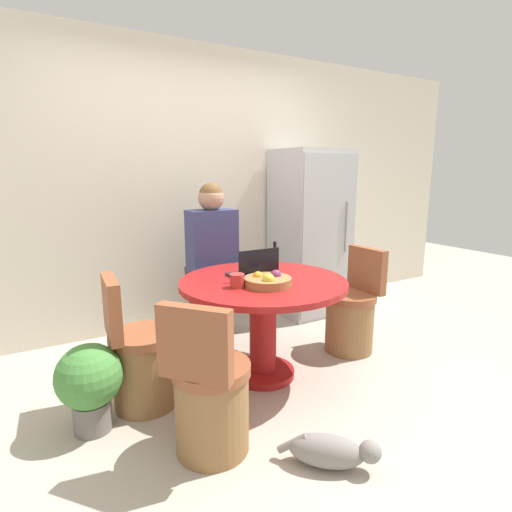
% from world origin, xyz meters
% --- Properties ---
extents(ground_plane, '(12.00, 12.00, 0.00)m').
position_xyz_m(ground_plane, '(0.00, 0.00, 0.00)').
color(ground_plane, '#B2A899').
extents(wall_back, '(7.00, 0.06, 2.60)m').
position_xyz_m(wall_back, '(0.00, 1.58, 1.30)').
color(wall_back, beige).
rests_on(wall_back, ground_plane).
extents(refrigerator, '(0.67, 0.64, 1.68)m').
position_xyz_m(refrigerator, '(1.22, 1.22, 0.84)').
color(refrigerator, silver).
rests_on(refrigerator, ground_plane).
extents(dining_table, '(1.16, 1.16, 0.72)m').
position_xyz_m(dining_table, '(0.08, 0.24, 0.53)').
color(dining_table, maroon).
rests_on(dining_table, ground_plane).
extents(chair_near_left_corner, '(0.48, 0.48, 0.85)m').
position_xyz_m(chair_near_left_corner, '(-0.57, -0.31, 0.29)').
color(chair_near_left_corner, olive).
rests_on(chair_near_left_corner, ground_plane).
extents(chair_right_side, '(0.41, 0.41, 0.85)m').
position_xyz_m(chair_right_side, '(0.93, 0.26, 0.29)').
color(chair_right_side, olive).
rests_on(chair_right_side, ground_plane).
extents(chair_left_side, '(0.42, 0.41, 0.85)m').
position_xyz_m(chair_left_side, '(-0.77, 0.30, 0.29)').
color(chair_left_side, olive).
rests_on(chair_left_side, ground_plane).
extents(person_seated, '(0.40, 0.37, 1.37)m').
position_xyz_m(person_seated, '(0.03, 1.05, 0.76)').
color(person_seated, '#2D2D38').
rests_on(person_seated, ground_plane).
extents(laptop, '(0.32, 0.22, 0.21)m').
position_xyz_m(laptop, '(0.06, 0.34, 0.76)').
color(laptop, '#232328').
rests_on(laptop, dining_table).
extents(fruit_bowl, '(0.31, 0.31, 0.10)m').
position_xyz_m(fruit_bowl, '(0.03, 0.10, 0.75)').
color(fruit_bowl, olive).
rests_on(fruit_bowl, dining_table).
extents(coffee_cup, '(0.09, 0.09, 0.09)m').
position_xyz_m(coffee_cup, '(-0.16, 0.17, 0.77)').
color(coffee_cup, '#B2332D').
rests_on(coffee_cup, dining_table).
extents(bottle, '(0.06, 0.06, 0.23)m').
position_xyz_m(bottle, '(0.28, 0.42, 0.81)').
color(bottle, black).
rests_on(bottle, dining_table).
extents(cat, '(0.41, 0.38, 0.17)m').
position_xyz_m(cat, '(-0.10, -0.72, 0.09)').
color(cat, gray).
rests_on(cat, ground_plane).
extents(potted_plant, '(0.37, 0.37, 0.52)m').
position_xyz_m(potted_plant, '(-1.09, 0.18, 0.30)').
color(potted_plant, slate).
rests_on(potted_plant, ground_plane).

